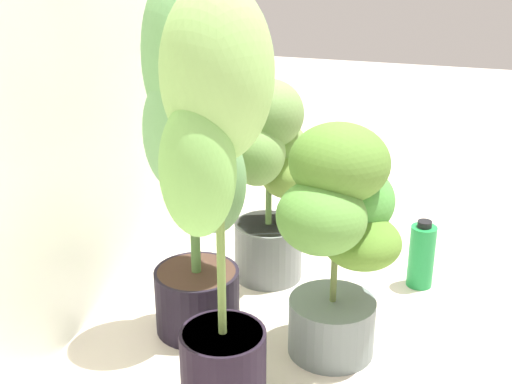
# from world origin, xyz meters

# --- Properties ---
(ground_plane) EXTENTS (8.00, 8.00, 0.00)m
(ground_plane) POSITION_xyz_m (0.00, 0.00, 0.00)
(ground_plane) COLOR silver
(ground_plane) RESTS_ON ground
(potted_plant_back_left) EXTENTS (0.33, 0.33, 1.02)m
(potted_plant_back_left) POSITION_xyz_m (-0.32, 0.34, 0.61)
(potted_plant_back_left) COLOR black
(potted_plant_back_left) RESTS_ON ground
(potted_plant_back_right) EXTENTS (0.35, 0.31, 0.67)m
(potted_plant_back_right) POSITION_xyz_m (0.37, 0.41, 0.37)
(potted_plant_back_right) COLOR slate
(potted_plant_back_right) RESTS_ON ground
(potted_plant_center) EXTENTS (0.48, 0.39, 0.66)m
(potted_plant_center) POSITION_xyz_m (0.01, 0.13, 0.38)
(potted_plant_center) COLOR slate
(potted_plant_center) RESTS_ON ground
(potted_plant_back_center) EXTENTS (0.35, 0.31, 1.03)m
(potted_plant_back_center) POSITION_xyz_m (0.01, 0.52, 0.57)
(potted_plant_back_center) COLOR black
(potted_plant_back_center) RESTS_ON ground
(nutrient_bottle) EXTENTS (0.08, 0.08, 0.23)m
(nutrient_bottle) POSITION_xyz_m (0.45, -0.07, 0.11)
(nutrient_bottle) COLOR #1F9041
(nutrient_bottle) RESTS_ON ground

